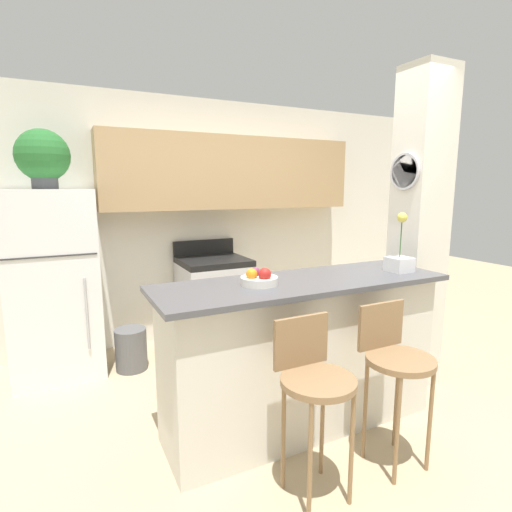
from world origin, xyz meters
TOP-DOWN VIEW (x-y plane):
  - ground_plane at (0.00, 0.00)m, footprint 14.00×14.00m
  - wall_back at (0.12, 1.95)m, footprint 5.60×0.38m
  - pillar_right at (1.18, 0.14)m, footprint 0.38×0.32m
  - counter_bar at (0.00, 0.00)m, footprint 1.98×0.65m
  - refrigerator at (-1.49, 1.64)m, footprint 0.72×0.68m
  - stove_range at (-0.01, 1.67)m, footprint 0.68×0.63m
  - bar_stool_left at (-0.28, -0.55)m, footprint 0.39×0.39m
  - bar_stool_right at (0.28, -0.55)m, footprint 0.39×0.39m
  - potted_plant_on_fridge at (-1.49, 1.64)m, footprint 0.42×0.42m
  - orchid_vase at (0.77, -0.08)m, footprint 0.16×0.16m
  - fruit_bowl at (-0.32, 0.01)m, footprint 0.23×0.23m
  - trash_bin at (-0.91, 1.41)m, footprint 0.28×0.28m

SIDE VIEW (x-z plane):
  - ground_plane at x=0.00m, z-range 0.00..0.00m
  - trash_bin at x=-0.91m, z-range 0.00..0.38m
  - stove_range at x=-0.01m, z-range -0.07..1.00m
  - counter_bar at x=0.00m, z-range 0.01..1.04m
  - bar_stool_left at x=-0.28m, z-range 0.16..1.12m
  - bar_stool_right at x=0.28m, z-range 0.16..1.12m
  - refrigerator at x=-1.49m, z-range 0.00..1.62m
  - fruit_bowl at x=-0.32m, z-range 1.02..1.13m
  - orchid_vase at x=0.77m, z-range 0.91..1.34m
  - pillar_right at x=1.18m, z-range 0.00..2.55m
  - wall_back at x=0.12m, z-range 0.22..2.77m
  - potted_plant_on_fridge at x=-1.49m, z-range 1.64..2.12m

